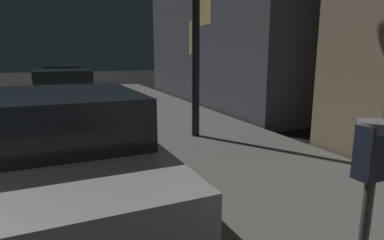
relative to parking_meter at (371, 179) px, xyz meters
name	(u,v)px	position (x,y,z in m)	size (l,w,h in m)	color
parking_meter	(371,179)	(0.00, 0.00, 0.00)	(0.19, 0.19, 1.34)	#59595B
car_silver	(67,153)	(-1.54, 2.73, -0.46)	(2.20, 4.18, 1.43)	#B7B7BF
car_green	(63,94)	(-1.54, 9.21, -0.47)	(2.20, 4.63, 1.43)	#19592D
car_white	(63,81)	(-1.54, 14.87, -0.47)	(2.06, 4.57, 1.43)	silver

